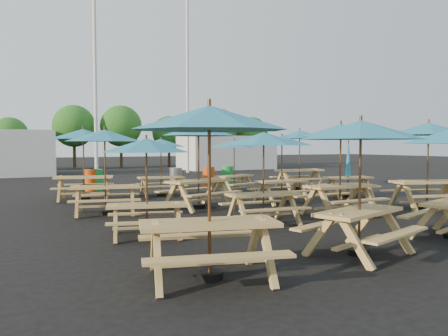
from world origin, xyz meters
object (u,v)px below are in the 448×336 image
waste_bin_2 (176,178)px  picnic_unit_14 (348,172)px  picnic_unit_11 (234,147)px  waste_bin_3 (209,176)px  picnic_unit_2 (105,140)px  waste_bin_4 (227,175)px  picnic_unit_10 (282,145)px  waste_bin_1 (96,180)px  picnic_unit_1 (146,151)px  picnic_unit_15 (300,138)px  picnic_unit_6 (198,135)px  picnic_unit_0 (209,128)px  picnic_unit_4 (361,138)px  picnic_unit_5 (264,144)px  picnic_unit_13 (428,134)px  waste_bin_0 (91,180)px  picnic_unit_7 (161,146)px  picnic_unit_3 (83,138)px

waste_bin_2 → picnic_unit_14: bearing=-54.3°
picnic_unit_11 → waste_bin_3: (0.39, 3.23, -1.38)m
picnic_unit_2 → waste_bin_4: size_ratio=2.82×
picnic_unit_10 → picnic_unit_2: bearing=177.0°
picnic_unit_14 → waste_bin_4: size_ratio=2.48×
waste_bin_1 → waste_bin_2: 3.39m
picnic_unit_1 → waste_bin_2: (4.15, 9.47, -1.32)m
picnic_unit_10 → waste_bin_1: picnic_unit_10 is taller
picnic_unit_15 → picnic_unit_6: bearing=-145.1°
picnic_unit_0 → picnic_unit_6: bearing=81.9°
picnic_unit_0 → picnic_unit_2: picnic_unit_0 is taller
picnic_unit_2 → waste_bin_2: size_ratio=2.82×
picnic_unit_1 → picnic_unit_4: bearing=-33.3°
picnic_unit_15 → waste_bin_3: picnic_unit_15 is taller
picnic_unit_10 → picnic_unit_11: 3.27m
picnic_unit_2 → picnic_unit_5: bearing=-32.7°
picnic_unit_0 → picnic_unit_13: size_ratio=0.94×
waste_bin_0 → waste_bin_1: same height
picnic_unit_1 → picnic_unit_7: bearing=83.3°
picnic_unit_14 → waste_bin_1: bearing=148.9°
picnic_unit_2 → picnic_unit_7: bearing=64.6°
picnic_unit_0 → waste_bin_3: picnic_unit_0 is taller
picnic_unit_2 → picnic_unit_11: bearing=41.8°
picnic_unit_3 → picnic_unit_11: (5.63, -0.38, -0.31)m
picnic_unit_0 → waste_bin_4: bearing=75.9°
picnic_unit_10 → waste_bin_4: size_ratio=2.48×
picnic_unit_5 → picnic_unit_0: bearing=-126.2°
picnic_unit_13 → picnic_unit_1: bearing=-164.2°
picnic_unit_5 → waste_bin_3: picnic_unit_5 is taller
picnic_unit_11 → waste_bin_3: picnic_unit_11 is taller
waste_bin_0 → picnic_unit_10: bearing=-53.5°
picnic_unit_15 → picnic_unit_13: bearing=-85.6°
waste_bin_4 → picnic_unit_2: bearing=-137.6°
picnic_unit_15 → picnic_unit_0: bearing=-124.9°
picnic_unit_14 → picnic_unit_13: bearing=-83.8°
picnic_unit_11 → waste_bin_4: bearing=47.6°
picnic_unit_2 → picnic_unit_7: 4.39m
picnic_unit_10 → picnic_unit_6: bearing=176.3°
picnic_unit_10 → waste_bin_0: bearing=125.6°
waste_bin_1 → waste_bin_2: bearing=-6.9°
picnic_unit_5 → waste_bin_3: (2.91, 9.46, -1.47)m
picnic_unit_15 → waste_bin_1: bearing=164.0°
picnic_unit_3 → picnic_unit_14: size_ratio=1.21×
picnic_unit_15 → waste_bin_3: 4.57m
picnic_unit_10 → picnic_unit_15: picnic_unit_15 is taller
picnic_unit_14 → waste_bin_1: (-7.72, 6.47, -0.46)m
picnic_unit_14 → waste_bin_4: bearing=113.3°
picnic_unit_15 → waste_bin_3: (-2.82, 3.15, -1.75)m
picnic_unit_7 → waste_bin_1: bearing=126.5°
picnic_unit_3 → waste_bin_0: size_ratio=3.01×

